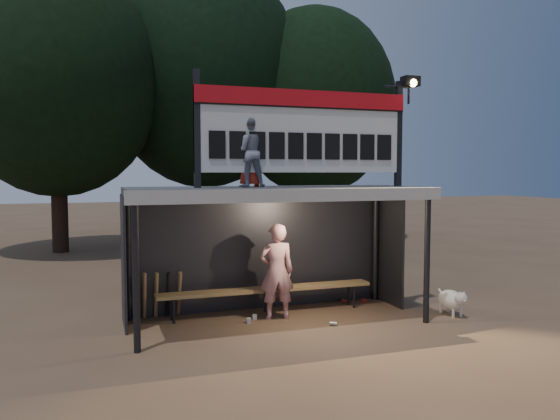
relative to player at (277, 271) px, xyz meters
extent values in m
plane|color=brown|center=(-0.06, -0.18, -0.84)|extent=(80.00, 80.00, 0.00)
imported|color=silver|center=(0.00, 0.00, 0.00)|extent=(0.66, 0.48, 1.68)
imported|color=slate|center=(-0.53, -0.12, 2.07)|extent=(0.61, 0.49, 1.17)
imported|color=#A82719|center=(-0.47, -0.05, 1.99)|extent=(0.59, 0.49, 1.03)
cube|color=#3C3C3E|center=(-0.06, -0.18, 1.42)|extent=(5.00, 2.00, 0.12)
cube|color=beige|center=(-0.06, -1.20, 1.38)|extent=(5.10, 0.06, 0.20)
cylinder|color=black|center=(-2.46, -1.08, 0.26)|extent=(0.10, 0.10, 2.20)
cylinder|color=black|center=(2.34, -1.08, 0.26)|extent=(0.10, 0.10, 2.20)
cylinder|color=black|center=(-2.46, 0.72, 0.26)|extent=(0.10, 0.10, 2.20)
cylinder|color=black|center=(2.34, 0.72, 0.26)|extent=(0.10, 0.10, 2.20)
cube|color=black|center=(-0.06, 0.82, 0.26)|extent=(5.00, 0.04, 2.20)
cube|color=black|center=(-2.56, 0.32, 0.26)|extent=(0.04, 1.00, 2.20)
cube|color=black|center=(2.44, 0.32, 0.26)|extent=(0.04, 1.00, 2.20)
cylinder|color=black|center=(-0.06, 0.82, 1.31)|extent=(5.00, 0.06, 0.06)
cube|color=black|center=(-1.41, -0.18, 2.43)|extent=(0.10, 0.10, 1.90)
cube|color=black|center=(2.29, -0.18, 2.43)|extent=(0.10, 0.10, 1.90)
cube|color=silver|center=(0.44, -0.18, 2.43)|extent=(3.80, 0.08, 1.40)
cube|color=red|center=(0.44, -0.23, 2.99)|extent=(3.80, 0.04, 0.28)
cube|color=black|center=(0.44, -0.23, 2.84)|extent=(3.80, 0.02, 0.03)
cube|color=black|center=(-1.09, -0.23, 2.18)|extent=(0.27, 0.03, 0.45)
cube|color=black|center=(-0.75, -0.23, 2.18)|extent=(0.27, 0.03, 0.45)
cube|color=black|center=(-0.41, -0.23, 2.18)|extent=(0.27, 0.03, 0.45)
cube|color=black|center=(-0.07, -0.23, 2.18)|extent=(0.27, 0.03, 0.45)
cube|color=black|center=(0.27, -0.23, 2.18)|extent=(0.27, 0.03, 0.45)
cube|color=black|center=(0.61, -0.23, 2.18)|extent=(0.27, 0.03, 0.45)
cube|color=black|center=(0.95, -0.23, 2.18)|extent=(0.27, 0.03, 0.45)
cube|color=black|center=(1.29, -0.23, 2.18)|extent=(0.27, 0.03, 0.45)
cube|color=black|center=(1.63, -0.23, 2.18)|extent=(0.27, 0.03, 0.45)
cube|color=black|center=(1.97, -0.23, 2.18)|extent=(0.27, 0.03, 0.45)
cylinder|color=black|center=(2.24, -0.18, 3.28)|extent=(0.50, 0.04, 0.04)
cylinder|color=black|center=(2.49, -0.18, 3.13)|extent=(0.04, 0.04, 0.30)
cube|color=black|center=(2.49, -0.23, 3.38)|extent=(0.30, 0.22, 0.18)
sphere|color=#FFD88C|center=(2.49, -0.32, 3.34)|extent=(0.14, 0.14, 0.14)
cube|color=#987848|center=(-0.06, 0.37, -0.39)|extent=(4.00, 0.35, 0.06)
cylinder|color=black|center=(-1.76, 0.25, -0.62)|extent=(0.05, 0.05, 0.45)
cylinder|color=black|center=(-1.76, 0.49, -0.62)|extent=(0.05, 0.05, 0.45)
cylinder|color=black|center=(-0.06, 0.25, -0.62)|extent=(0.05, 0.05, 0.45)
cylinder|color=black|center=(-0.06, 0.49, -0.62)|extent=(0.05, 0.05, 0.45)
cylinder|color=black|center=(1.64, 0.25, -0.62)|extent=(0.05, 0.05, 0.45)
cylinder|color=black|center=(1.64, 0.49, -0.62)|extent=(0.05, 0.05, 0.45)
cylinder|color=black|center=(-4.06, 9.82, 1.03)|extent=(0.50, 0.50, 3.74)
ellipsoid|color=black|center=(-4.06, 9.82, 4.68)|extent=(6.46, 6.46, 7.48)
cylinder|color=black|center=(0.94, 11.32, 1.25)|extent=(0.50, 0.50, 4.18)
ellipsoid|color=black|center=(0.94, 11.32, 5.33)|extent=(7.22, 7.22, 8.36)
cylinder|color=black|center=(4.94, 10.32, 0.92)|extent=(0.50, 0.50, 3.52)
ellipsoid|color=black|center=(4.94, 10.32, 4.36)|extent=(6.08, 6.08, 7.04)
ellipsoid|color=#EFE5CF|center=(3.06, -0.78, -0.57)|extent=(0.36, 0.58, 0.36)
sphere|color=silver|center=(3.06, -1.06, -0.48)|extent=(0.22, 0.22, 0.22)
cone|color=silver|center=(3.06, -1.16, -0.50)|extent=(0.10, 0.10, 0.10)
cone|color=beige|center=(3.01, -1.08, -0.38)|extent=(0.06, 0.06, 0.07)
cone|color=beige|center=(3.11, -1.08, -0.38)|extent=(0.06, 0.06, 0.07)
cylinder|color=beige|center=(2.98, -0.96, -0.75)|extent=(0.05, 0.05, 0.18)
cylinder|color=silver|center=(3.14, -0.96, -0.75)|extent=(0.05, 0.05, 0.18)
cylinder|color=beige|center=(2.98, -0.60, -0.75)|extent=(0.05, 0.05, 0.18)
cylinder|color=silver|center=(3.14, -0.60, -0.75)|extent=(0.05, 0.05, 0.18)
cylinder|color=beige|center=(3.06, -0.48, -0.50)|extent=(0.04, 0.16, 0.14)
cylinder|color=#956945|center=(-2.21, 0.64, -0.41)|extent=(0.07, 0.27, 0.84)
cylinder|color=olive|center=(-2.01, 0.64, -0.41)|extent=(0.07, 0.30, 0.83)
cylinder|color=black|center=(-1.81, 0.64, -0.41)|extent=(0.07, 0.32, 0.83)
cylinder|color=olive|center=(-1.61, 0.64, -0.41)|extent=(0.08, 0.35, 0.82)
cube|color=maroon|center=(2.00, 0.56, -0.80)|extent=(0.11, 0.09, 0.08)
cylinder|color=#A5A5AA|center=(0.76, -0.74, -0.81)|extent=(0.14, 0.12, 0.07)
cube|color=beige|center=(-0.37, 0.09, -0.80)|extent=(0.10, 0.12, 0.08)
cylinder|color=#B42F1E|center=(1.65, 0.66, -0.81)|extent=(0.12, 0.14, 0.07)
cube|color=#A6A6AA|center=(-0.54, -0.11, -0.80)|extent=(0.09, 0.11, 0.08)
camera|label=1|loc=(-2.99, -8.96, 1.74)|focal=35.00mm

